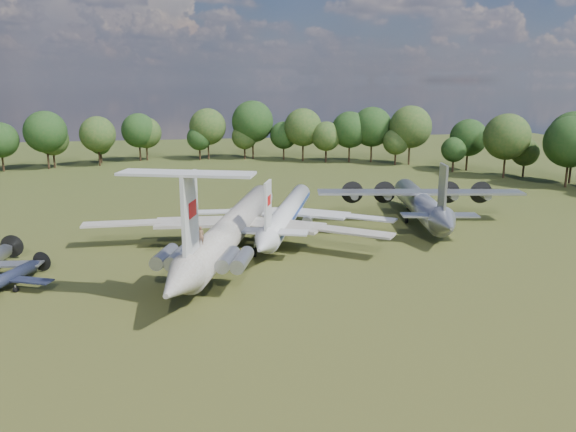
{
  "coord_description": "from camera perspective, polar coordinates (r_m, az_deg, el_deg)",
  "views": [
    {
      "loc": [
        -0.44,
        -72.26,
        22.21
      ],
      "look_at": [
        12.79,
        -2.37,
        5.0
      ],
      "focal_mm": 35.0,
      "sensor_mm": 36.0,
      "label": 1
    }
  ],
  "objects": [
    {
      "name": "an12_transport",
      "position": [
        92.52,
        13.3,
        0.88
      ],
      "size": [
        39.23,
        42.3,
        4.84
      ],
      "primitive_type": null,
      "rotation": [
        0.0,
        0.0,
        -0.19
      ],
      "color": "#A4A7AC",
      "rests_on": "ground"
    },
    {
      "name": "small_prop_west",
      "position": [
        68.37,
        -26.71,
        -5.97
      ],
      "size": [
        14.83,
        16.75,
        2.03
      ],
      "primitive_type": null,
      "rotation": [
        0.0,
        0.0,
        -0.41
      ],
      "color": "#151C31",
      "rests_on": "ground"
    },
    {
      "name": "il62_airliner",
      "position": [
        74.8,
        -5.5,
        -1.6
      ],
      "size": [
        57.18,
        65.12,
        5.35
      ],
      "primitive_type": null,
      "rotation": [
        0.0,
        0.0,
        -0.32
      ],
      "color": "#B8B7B3",
      "rests_on": "ground"
    },
    {
      "name": "person_on_il62",
      "position": [
        59.88,
        -8.85,
        -1.95
      ],
      "size": [
        0.77,
        0.55,
        1.95
      ],
      "primitive_type": "imported",
      "rotation": [
        0.0,
        0.0,
        3.01
      ],
      "color": "brown",
      "rests_on": "il62_airliner"
    },
    {
      "name": "tu104_jet",
      "position": [
        84.69,
        -0.09,
        -0.09
      ],
      "size": [
        45.22,
        51.74,
        4.33
      ],
      "primitive_type": null,
      "rotation": [
        0.0,
        0.0,
        -0.35
      ],
      "color": "silver",
      "rests_on": "ground"
    },
    {
      "name": "ground",
      "position": [
        75.6,
        -9.92,
        -3.69
      ],
      "size": [
        300.0,
        300.0,
        0.0
      ],
      "primitive_type": "plane",
      "color": "#224015",
      "rests_on": "ground"
    }
  ]
}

